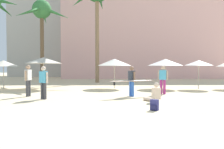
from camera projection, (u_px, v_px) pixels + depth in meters
ground at (115, 123)px, 7.05m from camera, size 120.00×120.00×0.00m
hotel_pink at (144, 37)px, 37.68m from camera, size 24.38×10.66×12.95m
palm_tree_far_left at (42, 14)px, 26.63m from camera, size 6.34×6.26×9.23m
cafe_umbrella_0 at (43, 60)px, 17.53m from camera, size 2.68×2.68×2.37m
cafe_umbrella_1 at (3, 63)px, 17.97m from camera, size 2.22×2.22×2.16m
cafe_umbrella_2 at (199, 63)px, 17.69m from camera, size 2.10×2.10×2.16m
cafe_umbrella_3 at (165, 62)px, 18.04m from camera, size 2.70×2.70×2.27m
cafe_umbrella_4 at (114, 62)px, 18.20m from camera, size 2.61×2.61×2.29m
beach_towel at (186, 111)px, 8.95m from camera, size 1.75×0.86×0.01m
backpack at (154, 105)px, 9.01m from camera, size 0.35×0.34×0.42m
person_near_left at (154, 95)px, 11.30m from camera, size 0.77×0.95×0.93m
person_mid_right at (132, 80)px, 13.15m from camera, size 2.64×1.51×1.70m
person_mid_left at (28, 79)px, 13.25m from camera, size 0.30×0.61×1.77m
person_far_right at (43, 81)px, 12.11m from camera, size 0.56×0.40×1.70m
person_far_left at (163, 79)px, 14.36m from camera, size 0.60×0.33×1.73m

